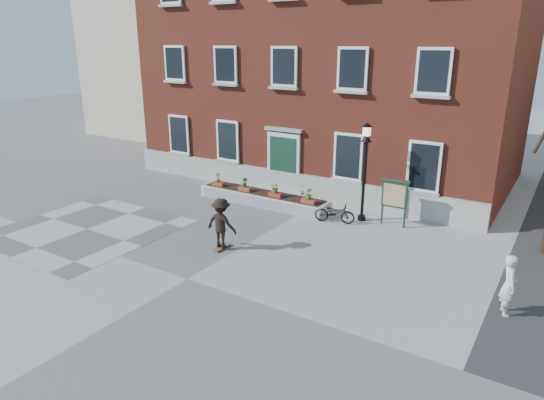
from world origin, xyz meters
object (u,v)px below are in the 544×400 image
Objects in this scene: skateboarder at (221,223)px; bystander at (509,285)px; bicycle at (335,213)px; lamp_post at (365,159)px; notice_board at (395,195)px.

bystander is at bearing 4.42° from skateboarder.
bicycle is 0.94× the size of bystander.
notice_board is (1.25, 0.09, -1.28)m from lamp_post.
skateboarder is (-2.18, -4.40, 0.53)m from bicycle.
bicycle is 0.86× the size of skateboarder.
lamp_post is (-5.92, 4.55, 1.70)m from bystander.
bystander is at bearing -134.10° from bicycle.
notice_board is at bearing 4.22° from lamp_post.
lamp_post is (0.80, 0.84, 2.13)m from bicycle.
bystander is at bearing -44.81° from notice_board.
lamp_post is 2.10× the size of notice_board.
lamp_post is at bearing -58.88° from bicycle.
bystander is 0.89× the size of notice_board.
lamp_post is at bearing 60.37° from skateboarder.
notice_board is at bearing 25.07° from bystander.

